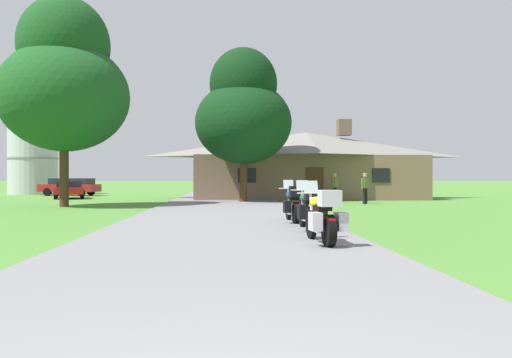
# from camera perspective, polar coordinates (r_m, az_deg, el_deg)

# --- Properties ---
(ground_plane) EXTENTS (500.00, 500.00, 0.00)m
(ground_plane) POSITION_cam_1_polar(r_m,az_deg,el_deg) (22.40, -3.53, -3.53)
(ground_plane) COLOR #4C8433
(asphalt_driveway) EXTENTS (6.40, 80.00, 0.06)m
(asphalt_driveway) POSITION_cam_1_polar(r_m,az_deg,el_deg) (20.40, -3.56, -3.80)
(asphalt_driveway) COLOR slate
(asphalt_driveway) RESTS_ON ground
(motorcycle_yellow_nearest_to_camera) EXTENTS (0.82, 2.08, 1.30)m
(motorcycle_yellow_nearest_to_camera) POSITION_cam_1_polar(r_m,az_deg,el_deg) (11.00, 7.18, -4.11)
(motorcycle_yellow_nearest_to_camera) COLOR black
(motorcycle_yellow_nearest_to_camera) RESTS_ON asphalt_driveway
(motorcycle_green_second_in_row) EXTENTS (0.74, 2.08, 1.30)m
(motorcycle_green_second_in_row) POSITION_cam_1_polar(r_m,az_deg,el_deg) (13.92, 5.73, -3.23)
(motorcycle_green_second_in_row) COLOR black
(motorcycle_green_second_in_row) RESTS_ON asphalt_driveway
(motorcycle_blue_farthest_in_row) EXTENTS (0.74, 2.08, 1.30)m
(motorcycle_blue_farthest_in_row) POSITION_cam_1_polar(r_m,az_deg,el_deg) (16.35, 4.05, -2.73)
(motorcycle_blue_farthest_in_row) COLOR black
(motorcycle_blue_farthest_in_row) RESTS_ON asphalt_driveway
(stone_lodge) EXTENTS (15.98, 7.98, 5.50)m
(stone_lodge) POSITION_cam_1_polar(r_m,az_deg,el_deg) (37.03, 5.35, 1.57)
(stone_lodge) COLOR brown
(stone_lodge) RESTS_ON ground
(bystander_olive_shirt_near_lodge) EXTENTS (0.40, 0.45, 1.69)m
(bystander_olive_shirt_near_lodge) POSITION_cam_1_polar(r_m,az_deg,el_deg) (32.48, 8.46, -0.73)
(bystander_olive_shirt_near_lodge) COLOR black
(bystander_olive_shirt_near_lodge) RESTS_ON ground
(bystander_olive_shirt_beside_signpost) EXTENTS (0.46, 0.39, 1.69)m
(bystander_olive_shirt_beside_signpost) POSITION_cam_1_polar(r_m,az_deg,el_deg) (29.62, 11.64, -0.81)
(bystander_olive_shirt_beside_signpost) COLOR black
(bystander_olive_shirt_beside_signpost) RESTS_ON ground
(tree_by_lodge_front) EXTENTS (5.59, 5.59, 8.96)m
(tree_by_lodge_front) POSITION_cam_1_polar(r_m,az_deg,el_deg) (30.90, -1.36, 7.29)
(tree_by_lodge_front) COLOR #422D19
(tree_by_lodge_front) RESTS_ON ground
(tree_left_near) EXTENTS (6.34, 6.34, 10.34)m
(tree_left_near) POSITION_cam_1_polar(r_m,az_deg,el_deg) (28.11, -19.93, 9.85)
(tree_left_near) COLOR #422D19
(tree_left_near) RESTS_ON ground
(metal_silo_distant) EXTENTS (4.27, 4.27, 7.35)m
(metal_silo_distant) POSITION_cam_1_polar(r_m,az_deg,el_deg) (50.58, -22.85, 2.66)
(metal_silo_distant) COLOR #B2B7BC
(metal_silo_distant) RESTS_ON ground
(parked_red_suv_far_left) EXTENTS (4.87, 2.71, 1.40)m
(parked_red_suv_far_left) POSITION_cam_1_polar(r_m,az_deg,el_deg) (45.23, -19.33, -0.72)
(parked_red_suv_far_left) COLOR maroon
(parked_red_suv_far_left) RESTS_ON ground
(parked_red_sedan_far_left) EXTENTS (2.91, 4.54, 1.20)m
(parked_red_sedan_far_left) POSITION_cam_1_polar(r_m,az_deg,el_deg) (38.92, -19.44, -1.05)
(parked_red_sedan_far_left) COLOR maroon
(parked_red_sedan_far_left) RESTS_ON ground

